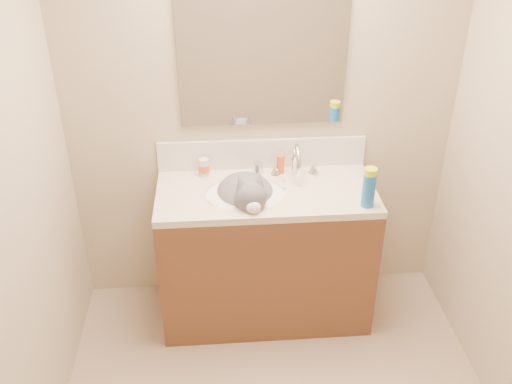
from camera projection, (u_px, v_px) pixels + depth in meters
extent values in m
cube|color=tan|center=(262.00, 104.00, 3.15)|extent=(2.20, 0.04, 2.50)
cube|color=brown|center=(266.00, 256.00, 3.34)|extent=(1.20, 0.55, 0.82)
cube|color=beige|center=(266.00, 193.00, 3.12)|extent=(1.20, 0.55, 0.04)
ellipsoid|color=white|center=(245.00, 205.00, 3.12)|extent=(0.45, 0.36, 0.14)
cylinder|color=silver|center=(295.00, 165.00, 3.25)|extent=(0.04, 0.04, 0.11)
torus|color=silver|center=(297.00, 161.00, 3.17)|extent=(0.03, 0.20, 0.20)
cylinder|color=silver|center=(298.00, 173.00, 3.11)|extent=(0.03, 0.03, 0.06)
cone|color=silver|center=(275.00, 169.00, 3.26)|extent=(0.06, 0.06, 0.06)
cone|color=silver|center=(314.00, 168.00, 3.27)|extent=(0.06, 0.06, 0.06)
ellipsoid|color=#555255|center=(245.00, 196.00, 3.13)|extent=(0.36, 0.40, 0.24)
ellipsoid|color=#555255|center=(251.00, 197.00, 2.94)|extent=(0.19, 0.17, 0.16)
ellipsoid|color=#555255|center=(248.00, 195.00, 3.02)|extent=(0.14, 0.14, 0.15)
cone|color=#555255|center=(240.00, 183.00, 2.91)|extent=(0.09, 0.09, 0.10)
cone|color=#555255|center=(259.00, 181.00, 2.93)|extent=(0.09, 0.09, 0.10)
ellipsoid|color=white|center=(253.00, 207.00, 2.89)|extent=(0.08, 0.07, 0.07)
ellipsoid|color=white|center=(249.00, 207.00, 3.02)|extent=(0.13, 0.09, 0.14)
sphere|color=pink|center=(254.00, 210.00, 2.87)|extent=(0.02, 0.02, 0.02)
cylinder|color=#555255|center=(272.00, 206.00, 3.18)|extent=(0.14, 0.25, 0.05)
cube|color=silver|center=(262.00, 154.00, 3.29)|extent=(1.20, 0.02, 0.18)
cube|color=white|center=(263.00, 53.00, 2.99)|extent=(0.90, 0.02, 0.80)
cylinder|color=silver|center=(204.00, 167.00, 3.23)|extent=(0.07, 0.07, 0.10)
cylinder|color=#D65823|center=(204.00, 168.00, 3.23)|extent=(0.09, 0.09, 0.04)
cylinder|color=#B7B7BC|center=(258.00, 168.00, 3.27)|extent=(0.07, 0.07, 0.06)
cylinder|color=#CC4C18|center=(280.00, 164.00, 3.25)|extent=(0.05, 0.05, 0.11)
cube|color=silver|center=(284.00, 181.00, 3.19)|extent=(0.03, 0.15, 0.01)
cube|color=#70BFEE|center=(284.00, 181.00, 3.18)|extent=(0.02, 0.03, 0.02)
cylinder|color=blue|center=(369.00, 190.00, 2.93)|extent=(0.08, 0.08, 0.19)
cylinder|color=#C9DD17|center=(371.00, 172.00, 2.87)|extent=(0.08, 0.08, 0.04)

